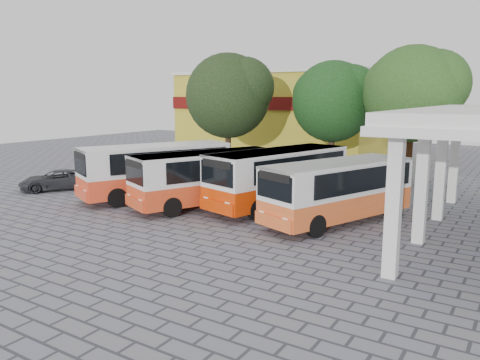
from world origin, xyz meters
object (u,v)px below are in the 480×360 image
Objects in this scene: bus_far_left at (156,167)px; bus_far_right at (339,188)px; bus_centre_right at (278,175)px; bus_centre_left at (207,175)px; parked_car at (56,180)px.

bus_far_right is (10.94, 0.46, -0.12)m from bus_far_left.
bus_far_left is 1.02× the size of bus_centre_right.
bus_far_left reaches higher than bus_centre_left.
bus_centre_right is 2.03× the size of parked_car.
bus_far_right is at bearing 28.87° from bus_centre_left.
bus_centre_right is (3.38, 1.83, 0.08)m from bus_centre_left.
parked_car is (-14.19, -3.24, -1.16)m from bus_centre_right.
bus_centre_left is at bearing 22.61° from bus_far_left.
bus_centre_right is 1.05× the size of bus_far_right.
bus_centre_left is at bearing -154.17° from bus_far_right.
bus_far_left is 3.77m from bus_centre_left.
parked_car is at bearing -148.61° from bus_centre_left.
parked_car is (-10.81, -1.41, -1.08)m from bus_centre_left.
bus_centre_right is at bearing 38.21° from bus_far_left.
parked_car is (-7.05, -1.58, -1.17)m from bus_far_left.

